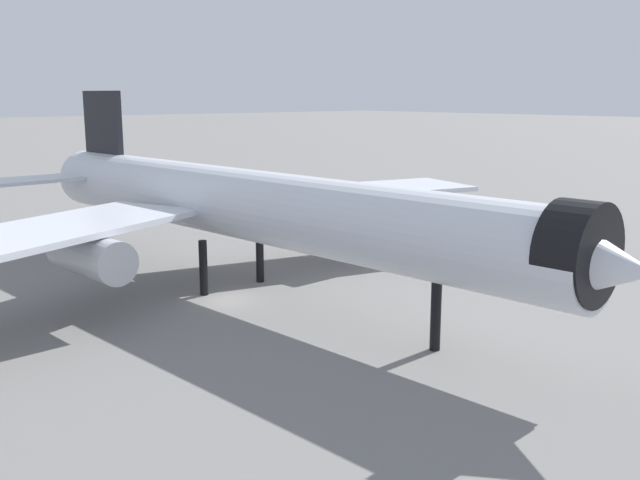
# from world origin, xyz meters

# --- Properties ---
(ground) EXTENTS (900.00, 900.00, 0.00)m
(ground) POSITION_xyz_m (0.00, 0.00, 0.00)
(ground) COLOR slate
(airliner_near_gate) EXTENTS (57.80, 52.71, 14.93)m
(airliner_near_gate) POSITION_xyz_m (-0.46, 2.22, 6.57)
(airliner_near_gate) COLOR silver
(airliner_near_gate) RESTS_ON ground
(service_truck_front) EXTENTS (5.95, 3.95, 3.00)m
(service_truck_front) POSITION_xyz_m (-6.82, 36.27, 1.59)
(service_truck_front) COLOR black
(service_truck_front) RESTS_ON ground
(baggage_tug_wing) EXTENTS (3.11, 3.57, 1.85)m
(baggage_tug_wing) POSITION_xyz_m (-18.58, 31.42, 0.97)
(baggage_tug_wing) COLOR black
(baggage_tug_wing) RESTS_ON ground
(traffic_cone_near_nose) EXTENTS (0.52, 0.52, 0.65)m
(traffic_cone_near_nose) POSITION_xyz_m (-32.26, 8.38, 0.33)
(traffic_cone_near_nose) COLOR #F2600C
(traffic_cone_near_nose) RESTS_ON ground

